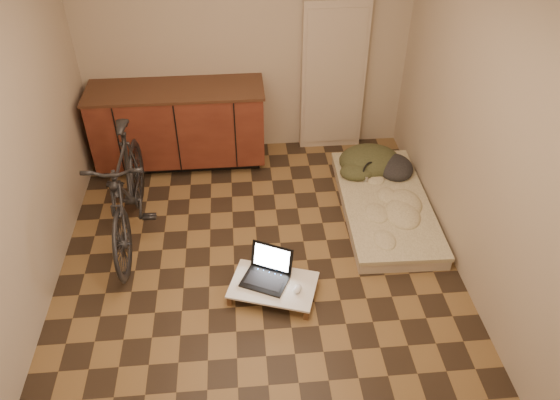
{
  "coord_description": "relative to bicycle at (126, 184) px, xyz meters",
  "views": [
    {
      "loc": [
        -0.12,
        -3.52,
        3.45
      ],
      "look_at": [
        0.21,
        0.2,
        0.55
      ],
      "focal_mm": 35.0,
      "sensor_mm": 36.0,
      "label": 1
    }
  ],
  "objects": [
    {
      "name": "room_shell",
      "position": [
        1.14,
        -0.51,
        0.73
      ],
      "size": [
        3.5,
        4.0,
        2.6
      ],
      "color": "brown",
      "rests_on": "ground"
    },
    {
      "name": "cabinets",
      "position": [
        0.39,
        1.19,
        -0.11
      ],
      "size": [
        1.84,
        0.62,
        0.91
      ],
      "color": "black",
      "rests_on": "ground"
    },
    {
      "name": "appliance_panel",
      "position": [
        2.09,
        1.43,
        0.28
      ],
      "size": [
        0.7,
        0.1,
        1.7
      ],
      "primitive_type": "cube",
      "color": "#C5B19B",
      "rests_on": "ground"
    },
    {
      "name": "bicycle",
      "position": [
        0.0,
        0.0,
        0.0
      ],
      "size": [
        0.53,
        1.78,
        1.15
      ],
      "primitive_type": "imported",
      "rotation": [
        0.0,
        0.0,
        0.01
      ],
      "color": "black",
      "rests_on": "ground"
    },
    {
      "name": "futon",
      "position": [
        2.44,
        0.12,
        -0.5
      ],
      "size": [
        0.88,
        1.77,
        0.15
      ],
      "rotation": [
        0.0,
        0.0,
        -0.03
      ],
      "color": "beige",
      "rests_on": "ground"
    },
    {
      "name": "clothing_pile",
      "position": [
        2.47,
        0.69,
        -0.29
      ],
      "size": [
        0.7,
        0.59,
        0.28
      ],
      "primitive_type": null,
      "rotation": [
        0.0,
        0.0,
        -0.03
      ],
      "color": "#383B22",
      "rests_on": "futon"
    },
    {
      "name": "headphones",
      "position": [
        2.36,
        0.51,
        -0.35
      ],
      "size": [
        0.3,
        0.3,
        0.15
      ],
      "primitive_type": null,
      "rotation": [
        0.0,
        0.0,
        0.65
      ],
      "color": "black",
      "rests_on": "futon"
    },
    {
      "name": "lap_desk",
      "position": [
        1.25,
        -0.89,
        -0.47
      ],
      "size": [
        0.81,
        0.65,
        0.12
      ],
      "rotation": [
        0.0,
        0.0,
        -0.32
      ],
      "color": "brown",
      "rests_on": "ground"
    },
    {
      "name": "laptop",
      "position": [
        1.2,
        -0.81,
        -0.41
      ],
      "size": [
        0.47,
        0.46,
        0.25
      ],
      "rotation": [
        0.0,
        0.0,
        -0.46
      ],
      "color": "black",
      "rests_on": "lap_desk"
    },
    {
      "name": "mouse",
      "position": [
        1.44,
        -0.98,
        -0.44
      ],
      "size": [
        0.1,
        0.12,
        0.04
      ],
      "primitive_type": "ellipsoid",
      "rotation": [
        0.0,
        0.0,
        -0.38
      ],
      "color": "white",
      "rests_on": "lap_desk"
    }
  ]
}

